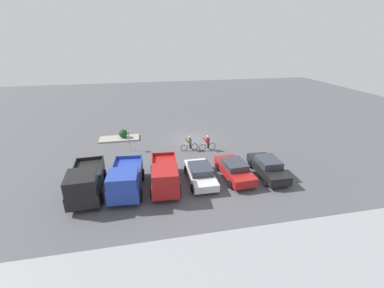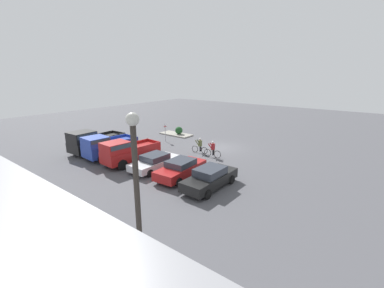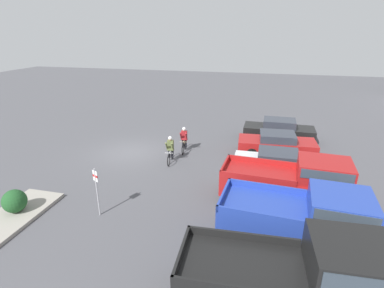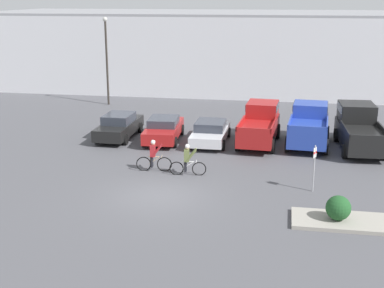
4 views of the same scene
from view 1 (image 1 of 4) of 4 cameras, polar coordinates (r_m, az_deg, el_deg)
ground_plane at (r=28.51m, az=-0.24°, el=1.08°), size 80.00×80.00×0.00m
sedan_0 at (r=21.87m, az=16.48°, el=-4.90°), size 1.98×4.73×1.47m
sedan_1 at (r=20.94m, az=9.39°, el=-5.57°), size 2.21×4.67×1.40m
sedan_2 at (r=20.22m, az=1.86°, el=-6.51°), size 2.02×4.52×1.30m
pickup_truck_0 at (r=19.09m, az=-6.08°, el=-6.86°), size 2.40×5.31×2.20m
pickup_truck_1 at (r=19.04m, az=-14.53°, el=-7.56°), size 2.60×4.99×2.23m
pickup_truck_2 at (r=19.59m, az=-22.60°, el=-7.71°), size 2.51×5.62×2.33m
cyclist_0 at (r=25.45m, az=-0.57°, el=0.19°), size 1.77×0.50×1.57m
cyclist_1 at (r=25.51m, az=3.45°, el=0.22°), size 1.76×0.50×1.61m
fire_lane_sign at (r=26.03m, az=-13.84°, el=1.25°), size 0.15×0.28×2.11m
curb_island at (r=29.62m, az=-15.81°, el=1.18°), size 4.30×1.87×0.15m
shrub at (r=29.44m, az=-15.08°, el=2.29°), size 0.96×0.96×0.96m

